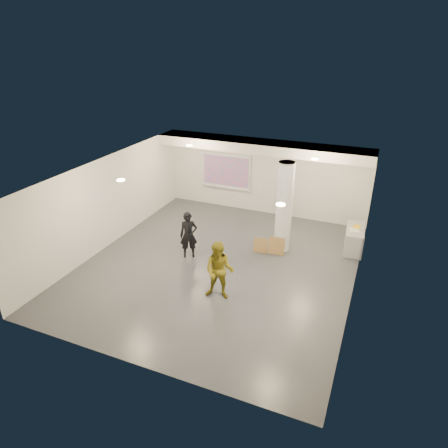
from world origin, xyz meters
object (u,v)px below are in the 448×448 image
at_px(projection_screen, 226,171).
at_px(man, 219,271).
at_px(woman, 189,235).
at_px(credenza, 354,239).
at_px(column, 284,207).

relative_size(projection_screen, man, 1.26).
distance_m(projection_screen, man, 6.42).
distance_m(projection_screen, woman, 4.39).
distance_m(projection_screen, credenza, 5.73).
xyz_separation_m(column, credenza, (2.22, 0.86, -1.11)).
relative_size(credenza, woman, 0.88).
bearing_deg(projection_screen, credenza, -18.67).
distance_m(column, projection_screen, 4.08).
height_order(projection_screen, woman, projection_screen).
relative_size(projection_screen, woman, 1.37).
bearing_deg(credenza, column, -163.84).
height_order(credenza, woman, woman).
relative_size(column, projection_screen, 1.43).
bearing_deg(man, column, 66.25).
height_order(projection_screen, credenza, projection_screen).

